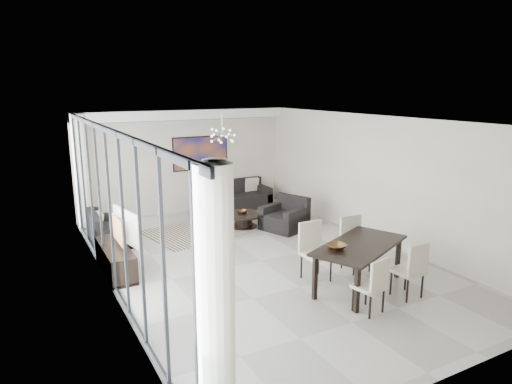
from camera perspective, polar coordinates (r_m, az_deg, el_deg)
room_shell at (r=9.34m, az=3.11°, el=0.22°), size 6.00×9.00×2.90m
window_wall at (r=8.15m, az=-17.19°, el=-2.14°), size 0.37×8.95×2.90m
soffit at (r=12.83m, az=-8.89°, el=9.54°), size 5.98×0.40×0.26m
painting at (r=13.27m, az=-6.93°, el=4.85°), size 1.68×0.04×0.98m
chandelier at (r=11.31m, az=-4.24°, el=7.07°), size 0.66×0.66×0.71m
rug at (r=11.50m, az=-7.19°, el=-4.85°), size 2.74×2.29×0.01m
coffee_table at (r=11.71m, az=-1.54°, el=-3.45°), size 0.99×0.99×0.35m
bowl_coffee at (r=11.72m, az=-1.70°, el=-2.48°), size 0.28×0.28×0.08m
sofa_main at (r=13.49m, az=-3.00°, el=-0.91°), size 2.21×0.91×0.80m
loveseat at (r=11.10m, az=-18.04°, el=-4.79°), size 0.81×1.44×0.72m
armchair at (r=11.53m, az=3.66°, el=-3.31°), size 1.21×1.24×0.82m
side_table at (r=12.44m, az=-19.81°, el=-2.65°), size 0.35×0.35×0.48m
tv_console at (r=9.32m, az=-17.18°, el=-8.03°), size 0.47×1.67×0.52m
television at (r=9.18m, az=-16.48°, el=-4.34°), size 0.36×1.18×0.68m
dining_table at (r=8.29m, az=12.84°, el=-6.92°), size 2.20×1.70×0.82m
dining_chair_sw at (r=7.50m, az=14.51°, el=-10.88°), size 0.50×0.50×0.93m
dining_chair_se at (r=8.18m, az=18.98°, el=-8.81°), size 0.48×0.48×1.00m
dining_chair_nw at (r=8.60m, az=7.17°, el=-6.75°), size 0.50×0.50×1.08m
dining_chair_ne at (r=9.18m, az=12.07°, el=-5.73°), size 0.51×0.51×1.06m
bowl_dining at (r=7.94m, az=10.03°, el=-6.72°), size 0.33×0.33×0.08m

